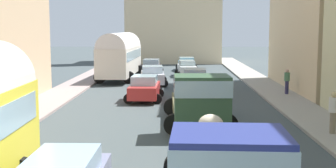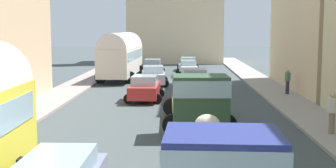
{
  "view_description": "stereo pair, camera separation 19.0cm",
  "coord_description": "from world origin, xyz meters",
  "px_view_note": "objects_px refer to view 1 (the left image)",
  "views": [
    {
      "loc": [
        0.57,
        -4.44,
        4.47
      ],
      "look_at": [
        0.0,
        21.89,
        1.21
      ],
      "focal_mm": 48.72,
      "sensor_mm": 36.0,
      "label": 1
    },
    {
      "loc": [
        0.76,
        -4.44,
        4.47
      ],
      "look_at": [
        0.0,
        21.89,
        1.21
      ],
      "focal_mm": 48.72,
      "sensor_mm": 36.0,
      "label": 2
    }
  ],
  "objects_px": {
    "car_0": "(195,80)",
    "car_1": "(187,68)",
    "car_4": "(145,88)",
    "car_5": "(152,76)",
    "cargo_truck_1": "(199,100)",
    "pedestrian_0": "(287,81)",
    "pedestrian_2": "(333,111)",
    "parked_bus_1": "(120,54)",
    "car_2": "(187,64)",
    "car_6": "(151,67)"
  },
  "relations": [
    {
      "from": "car_0",
      "to": "car_1",
      "type": "relative_size",
      "value": 0.98
    },
    {
      "from": "car_4",
      "to": "car_5",
      "type": "bearing_deg",
      "value": 89.53
    },
    {
      "from": "cargo_truck_1",
      "to": "pedestrian_0",
      "type": "distance_m",
      "value": 11.78
    },
    {
      "from": "cargo_truck_1",
      "to": "pedestrian_2",
      "type": "bearing_deg",
      "value": -14.18
    },
    {
      "from": "car_0",
      "to": "pedestrian_0",
      "type": "bearing_deg",
      "value": -23.51
    },
    {
      "from": "car_1",
      "to": "pedestrian_2",
      "type": "xyz_separation_m",
      "value": [
        5.56,
        -23.15,
        0.31
      ]
    },
    {
      "from": "parked_bus_1",
      "to": "car_5",
      "type": "distance_m",
      "value": 5.21
    },
    {
      "from": "car_1",
      "to": "car_5",
      "type": "relative_size",
      "value": 0.99
    },
    {
      "from": "car_4",
      "to": "pedestrian_0",
      "type": "distance_m",
      "value": 9.49
    },
    {
      "from": "car_0",
      "to": "car_1",
      "type": "bearing_deg",
      "value": 92.58
    },
    {
      "from": "car_4",
      "to": "car_2",
      "type": "bearing_deg",
      "value": 81.59
    },
    {
      "from": "car_1",
      "to": "car_4",
      "type": "height_order",
      "value": "car_4"
    },
    {
      "from": "parked_bus_1",
      "to": "pedestrian_0",
      "type": "relative_size",
      "value": 5.36
    },
    {
      "from": "car_2",
      "to": "pedestrian_0",
      "type": "distance_m",
      "value": 18.93
    },
    {
      "from": "car_1",
      "to": "car_6",
      "type": "xyz_separation_m",
      "value": [
        -3.38,
        2.17,
        -0.02
      ]
    },
    {
      "from": "car_0",
      "to": "pedestrian_2",
      "type": "relative_size",
      "value": 2.2
    },
    {
      "from": "car_4",
      "to": "pedestrian_2",
      "type": "xyz_separation_m",
      "value": [
        8.43,
        -9.18,
        0.29
      ]
    },
    {
      "from": "pedestrian_2",
      "to": "pedestrian_0",
      "type": "bearing_deg",
      "value": 85.94
    },
    {
      "from": "pedestrian_2",
      "to": "parked_bus_1",
      "type": "bearing_deg",
      "value": 118.78
    },
    {
      "from": "car_5",
      "to": "cargo_truck_1",
      "type": "bearing_deg",
      "value": -79.21
    },
    {
      "from": "parked_bus_1",
      "to": "car_6",
      "type": "bearing_deg",
      "value": 62.04
    },
    {
      "from": "car_6",
      "to": "pedestrian_2",
      "type": "distance_m",
      "value": 26.85
    },
    {
      "from": "cargo_truck_1",
      "to": "car_0",
      "type": "xyz_separation_m",
      "value": [
        0.3,
        12.57,
        -0.5
      ]
    },
    {
      "from": "pedestrian_2",
      "to": "car_1",
      "type": "bearing_deg",
      "value": 103.5
    },
    {
      "from": "car_4",
      "to": "pedestrian_0",
      "type": "height_order",
      "value": "pedestrian_0"
    },
    {
      "from": "car_0",
      "to": "car_2",
      "type": "height_order",
      "value": "car_0"
    },
    {
      "from": "parked_bus_1",
      "to": "car_4",
      "type": "bearing_deg",
      "value": -75.64
    },
    {
      "from": "car_5",
      "to": "pedestrian_0",
      "type": "distance_m",
      "value": 10.63
    },
    {
      "from": "car_4",
      "to": "car_6",
      "type": "xyz_separation_m",
      "value": [
        -0.51,
        16.14,
        -0.04
      ]
    },
    {
      "from": "car_4",
      "to": "car_6",
      "type": "distance_m",
      "value": 16.15
    },
    {
      "from": "car_6",
      "to": "pedestrian_0",
      "type": "distance_m",
      "value": 17.03
    },
    {
      "from": "parked_bus_1",
      "to": "pedestrian_0",
      "type": "height_order",
      "value": "parked_bus_1"
    },
    {
      "from": "car_2",
      "to": "car_6",
      "type": "relative_size",
      "value": 1.0
    },
    {
      "from": "car_5",
      "to": "car_4",
      "type": "bearing_deg",
      "value": -90.47
    },
    {
      "from": "car_2",
      "to": "pedestrian_2",
      "type": "bearing_deg",
      "value": -79.41
    },
    {
      "from": "car_4",
      "to": "cargo_truck_1",
      "type": "bearing_deg",
      "value": -69.04
    },
    {
      "from": "cargo_truck_1",
      "to": "car_1",
      "type": "bearing_deg",
      "value": 90.31
    },
    {
      "from": "parked_bus_1",
      "to": "cargo_truck_1",
      "type": "bearing_deg",
      "value": -72.92
    },
    {
      "from": "car_6",
      "to": "pedestrian_0",
      "type": "bearing_deg",
      "value": -55.08
    },
    {
      "from": "car_4",
      "to": "car_5",
      "type": "distance_m",
      "value": 7.55
    },
    {
      "from": "car_2",
      "to": "car_1",
      "type": "bearing_deg",
      "value": -90.89
    },
    {
      "from": "cargo_truck_1",
      "to": "car_5",
      "type": "bearing_deg",
      "value": 100.79
    },
    {
      "from": "car_1",
      "to": "car_5",
      "type": "distance_m",
      "value": 7.01
    },
    {
      "from": "parked_bus_1",
      "to": "car_1",
      "type": "distance_m",
      "value": 6.48
    },
    {
      "from": "car_1",
      "to": "pedestrian_0",
      "type": "height_order",
      "value": "pedestrian_0"
    },
    {
      "from": "car_5",
      "to": "car_6",
      "type": "distance_m",
      "value": 8.61
    },
    {
      "from": "cargo_truck_1",
      "to": "car_0",
      "type": "height_order",
      "value": "cargo_truck_1"
    },
    {
      "from": "parked_bus_1",
      "to": "car_6",
      "type": "xyz_separation_m",
      "value": [
        2.44,
        4.6,
        -1.48
      ]
    },
    {
      "from": "car_1",
      "to": "pedestrian_2",
      "type": "relative_size",
      "value": 2.24
    },
    {
      "from": "car_6",
      "to": "car_4",
      "type": "bearing_deg",
      "value": -88.17
    }
  ]
}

